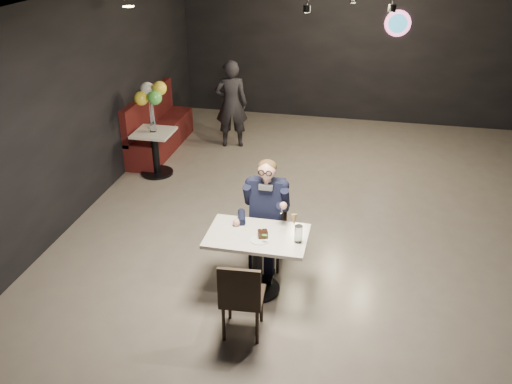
% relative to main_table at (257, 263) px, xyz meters
% --- Properties ---
extents(floor, '(9.00, 9.00, 0.00)m').
position_rel_main_table_xyz_m(floor, '(0.66, 1.66, -0.38)').
color(floor, slate).
rests_on(floor, ground).
extents(wall_sign, '(0.50, 0.06, 0.50)m').
position_rel_main_table_xyz_m(wall_sign, '(1.46, 6.13, 1.62)').
color(wall_sign, pink).
rests_on(wall_sign, floor).
extents(main_table, '(1.10, 0.70, 0.75)m').
position_rel_main_table_xyz_m(main_table, '(0.00, 0.00, 0.00)').
color(main_table, white).
rests_on(main_table, floor).
extents(chair_far, '(0.42, 0.46, 0.92)m').
position_rel_main_table_xyz_m(chair_far, '(0.00, 0.55, 0.09)').
color(chair_far, black).
rests_on(chair_far, floor).
extents(chair_near, '(0.45, 0.49, 0.92)m').
position_rel_main_table_xyz_m(chair_near, '(0.00, -0.70, 0.09)').
color(chair_near, black).
rests_on(chair_near, floor).
extents(seated_man, '(0.60, 0.80, 1.44)m').
position_rel_main_table_xyz_m(seated_man, '(0.00, 0.55, 0.34)').
color(seated_man, black).
rests_on(seated_man, floor).
extents(dessert_plate, '(0.21, 0.21, 0.01)m').
position_rel_main_table_xyz_m(dessert_plate, '(0.05, -0.11, 0.38)').
color(dessert_plate, white).
rests_on(dessert_plate, main_table).
extents(cake_slice, '(0.12, 0.11, 0.07)m').
position_rel_main_table_xyz_m(cake_slice, '(0.07, -0.06, 0.42)').
color(cake_slice, black).
rests_on(cake_slice, dessert_plate).
extents(mint_leaf, '(0.06, 0.04, 0.01)m').
position_rel_main_table_xyz_m(mint_leaf, '(0.11, -0.14, 0.47)').
color(mint_leaf, '#337F29').
rests_on(mint_leaf, cake_slice).
extents(sundae_glass, '(0.09, 0.09, 0.19)m').
position_rel_main_table_xyz_m(sundae_glass, '(0.46, -0.05, 0.47)').
color(sundae_glass, silver).
rests_on(sundae_glass, main_table).
extents(wafer_cone, '(0.08, 0.08, 0.13)m').
position_rel_main_table_xyz_m(wafer_cone, '(0.40, -0.02, 0.62)').
color(wafer_cone, tan).
rests_on(wafer_cone, sundae_glass).
extents(booth_bench, '(0.53, 2.12, 1.06)m').
position_rel_main_table_xyz_m(booth_bench, '(-2.59, 3.73, 0.15)').
color(booth_bench, '#3F0D0F').
rests_on(booth_bench, floor).
extents(side_table, '(0.61, 0.61, 0.76)m').
position_rel_main_table_xyz_m(side_table, '(-2.29, 2.73, 0.01)').
color(side_table, white).
rests_on(side_table, floor).
extents(balloon_vase, '(0.10, 0.10, 0.15)m').
position_rel_main_table_xyz_m(balloon_vase, '(-2.29, 2.73, 0.45)').
color(balloon_vase, silver).
rests_on(balloon_vase, side_table).
extents(balloon_bunch, '(0.41, 0.41, 0.67)m').
position_rel_main_table_xyz_m(balloon_bunch, '(-2.29, 2.73, 0.86)').
color(balloon_bunch, yellow).
rests_on(balloon_bunch, balloon_vase).
extents(passerby, '(0.66, 0.51, 1.60)m').
position_rel_main_table_xyz_m(passerby, '(-1.38, 4.21, 0.43)').
color(passerby, black).
rests_on(passerby, floor).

